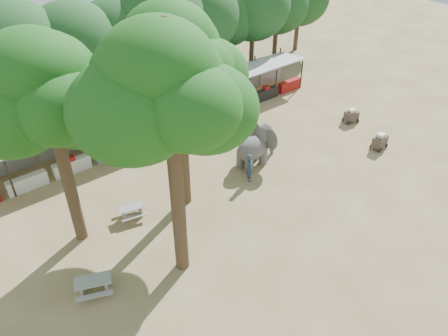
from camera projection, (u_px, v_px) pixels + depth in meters
ground at (297, 234)px, 23.18m from camera, size 100.00×100.00×0.00m
vendor_stalls at (158, 117)px, 31.35m from camera, size 28.00×2.99×2.80m
yard_tree_left at (41, 94)px, 18.39m from camera, size 7.10×6.90×11.02m
yard_tree_center at (163, 92)px, 16.15m from camera, size 7.10×6.90×12.04m
yard_tree_back at (173, 60)px, 20.63m from camera, size 7.10×6.90×11.36m
backdrop_trees at (116, 39)px, 32.16m from camera, size 46.46×5.95×8.33m
elephant at (257, 146)px, 28.00m from camera, size 3.39×2.58×2.58m
handler at (250, 167)px, 26.62m from camera, size 0.74×0.81×1.87m
picnic_table_near at (93, 284)px, 19.74m from camera, size 2.05×1.97×0.81m
picnic_table_far at (132, 210)px, 24.05m from camera, size 1.67×1.57×0.71m
cart_front at (380, 141)px, 29.85m from camera, size 1.25×0.88×1.15m
cart_back at (351, 116)px, 32.92m from camera, size 1.27×1.01×1.08m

